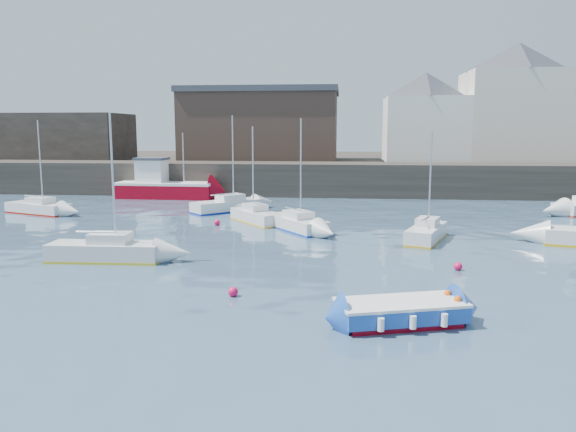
# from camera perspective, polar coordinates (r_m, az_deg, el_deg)

# --- Properties ---
(water) EXTENTS (220.00, 220.00, 0.00)m
(water) POSITION_cam_1_polar(r_m,az_deg,el_deg) (18.56, -3.77, -10.21)
(water) COLOR #2D4760
(water) RESTS_ON ground
(quay_wall) EXTENTS (90.00, 5.00, 3.00)m
(quay_wall) POSITION_cam_1_polar(r_m,az_deg,el_deg) (52.59, 2.52, 3.78)
(quay_wall) COLOR #28231E
(quay_wall) RESTS_ON ground
(land_strip) EXTENTS (90.00, 32.00, 2.80)m
(land_strip) POSITION_cam_1_polar(r_m,az_deg,el_deg) (70.53, 3.35, 4.94)
(land_strip) COLOR #28231E
(land_strip) RESTS_ON ground
(bldg_east_a) EXTENTS (13.36, 13.36, 11.80)m
(bldg_east_a) POSITION_cam_1_polar(r_m,az_deg,el_deg) (61.78, 22.17, 10.67)
(bldg_east_a) COLOR beige
(bldg_east_a) RESTS_ON land_strip
(bldg_east_d) EXTENTS (11.14, 11.14, 8.95)m
(bldg_east_d) POSITION_cam_1_polar(r_m,az_deg,el_deg) (59.38, 13.74, 9.77)
(bldg_east_d) COLOR white
(bldg_east_d) RESTS_ON land_strip
(warehouse) EXTENTS (16.40, 10.40, 7.60)m
(warehouse) POSITION_cam_1_polar(r_m,az_deg,el_deg) (60.98, -2.73, 9.27)
(warehouse) COLOR #3D2D26
(warehouse) RESTS_ON land_strip
(bldg_west) EXTENTS (14.00, 8.00, 5.00)m
(bldg_west) POSITION_cam_1_polar(r_m,az_deg,el_deg) (66.91, -22.00, 7.47)
(bldg_west) COLOR #353028
(bldg_west) RESTS_ON land_strip
(blue_dinghy) EXTENTS (4.30, 2.79, 0.76)m
(blue_dinghy) POSITION_cam_1_polar(r_m,az_deg,el_deg) (18.09, 11.38, -9.48)
(blue_dinghy) COLOR maroon
(blue_dinghy) RESTS_ON ground
(fishing_boat) EXTENTS (8.86, 3.62, 5.79)m
(fishing_boat) POSITION_cam_1_polar(r_m,az_deg,el_deg) (51.67, -12.54, 3.07)
(fishing_boat) COLOR maroon
(fishing_boat) RESTS_ON ground
(sailboat_a) EXTENTS (5.28, 1.84, 6.80)m
(sailboat_a) POSITION_cam_1_polar(r_m,az_deg,el_deg) (27.43, -18.01, -3.37)
(sailboat_a) COLOR silver
(sailboat_a) RESTS_ON ground
(sailboat_b) EXTENTS (4.38, 5.22, 6.71)m
(sailboat_b) POSITION_cam_1_polar(r_m,az_deg,el_deg) (34.09, 0.86, -0.71)
(sailboat_b) COLOR silver
(sailboat_b) RESTS_ON ground
(sailboat_c) EXTENTS (2.91, 4.74, 5.95)m
(sailboat_c) POSITION_cam_1_polar(r_m,az_deg,el_deg) (31.73, 13.90, -1.64)
(sailboat_c) COLOR silver
(sailboat_c) RESTS_ON ground
(sailboat_e) EXTENTS (5.48, 3.43, 6.72)m
(sailboat_e) POSITION_cam_1_polar(r_m,az_deg,el_deg) (44.69, -24.00, 0.79)
(sailboat_e) COLOR silver
(sailboat_e) RESTS_ON ground
(sailboat_f) EXTENTS (4.14, 4.77, 6.27)m
(sailboat_f) POSITION_cam_1_polar(r_m,az_deg,el_deg) (36.95, -3.22, 0.02)
(sailboat_f) COLOR silver
(sailboat_f) RESTS_ON ground
(sailboat_h) EXTENTS (5.21, 5.08, 7.10)m
(sailboat_h) POSITION_cam_1_polar(r_m,az_deg,el_deg) (42.20, -6.14, 1.10)
(sailboat_h) COLOR silver
(sailboat_h) RESTS_ON ground
(buoy_near) EXTENTS (0.37, 0.37, 0.37)m
(buoy_near) POSITION_cam_1_polar(r_m,az_deg,el_deg) (20.83, -5.60, -8.12)
(buoy_near) COLOR #E7104C
(buoy_near) RESTS_ON ground
(buoy_mid) EXTENTS (0.37, 0.37, 0.37)m
(buoy_mid) POSITION_cam_1_polar(r_m,az_deg,el_deg) (25.55, 16.87, -5.29)
(buoy_mid) COLOR #E7104C
(buoy_mid) RESTS_ON ground
(buoy_far) EXTENTS (0.40, 0.40, 0.40)m
(buoy_far) POSITION_cam_1_polar(r_m,az_deg,el_deg) (36.11, -7.21, -0.95)
(buoy_far) COLOR #E7104C
(buoy_far) RESTS_ON ground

